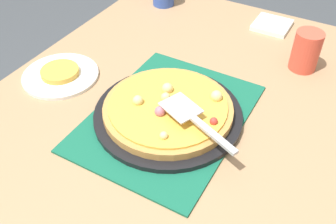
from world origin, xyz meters
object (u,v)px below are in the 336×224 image
object	(u,v)px
cup_near	(306,51)
napkin_stack	(272,25)
served_slice_left	(59,72)
pizza_pan	(168,114)
pizza	(168,108)
pizza_server	(194,118)
plate_near_left	(60,76)

from	to	relation	value
cup_near	napkin_stack	xyz separation A→B (m)	(0.19, 0.15, -0.05)
served_slice_left	napkin_stack	xyz separation A→B (m)	(0.59, -0.45, -0.01)
napkin_stack	pizza_pan	bearing A→B (deg)	171.57
pizza	napkin_stack	world-z (taller)	pizza
pizza_pan	served_slice_left	bearing A→B (deg)	90.52
pizza	served_slice_left	xyz separation A→B (m)	(-0.00, 0.36, -0.02)
cup_near	pizza_server	distance (m)	0.46
plate_near_left	pizza_server	size ratio (longest dim) A/B	0.96
plate_near_left	napkin_stack	distance (m)	0.74
cup_near	pizza_server	bearing A→B (deg)	160.57
plate_near_left	napkin_stack	world-z (taller)	napkin_stack
served_slice_left	pizza_server	bearing A→B (deg)	-94.46
pizza_pan	pizza	bearing A→B (deg)	-55.67
served_slice_left	pizza_server	distance (m)	0.45
pizza_server	napkin_stack	bearing A→B (deg)	0.30
plate_near_left	napkin_stack	bearing A→B (deg)	-37.26
plate_near_left	served_slice_left	size ratio (longest dim) A/B	2.00
pizza	plate_near_left	distance (m)	0.36
served_slice_left	pizza_server	world-z (taller)	pizza_server
served_slice_left	pizza_pan	bearing A→B (deg)	-89.48
pizza	pizza_server	size ratio (longest dim) A/B	1.44
cup_near	napkin_stack	distance (m)	0.25
pizza	served_slice_left	distance (m)	0.36
pizza	pizza_server	world-z (taller)	pizza_server
pizza	pizza_server	distance (m)	0.10
plate_near_left	napkin_stack	size ratio (longest dim) A/B	1.83
pizza	napkin_stack	distance (m)	0.59
cup_near	napkin_stack	bearing A→B (deg)	38.75
pizza	plate_near_left	xyz separation A→B (m)	(-0.00, 0.36, -0.03)
served_slice_left	cup_near	size ratio (longest dim) A/B	0.92
pizza	pizza_server	bearing A→B (deg)	-113.55
served_slice_left	cup_near	distance (m)	0.72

